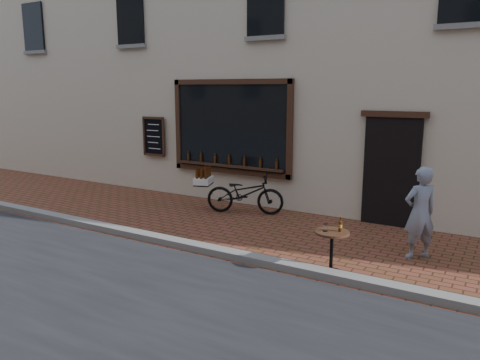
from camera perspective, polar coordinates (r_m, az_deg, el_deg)
The scene contains 6 objects.
ground at distance 7.77m, azimuth -2.77°, elevation -9.68°, with size 90.00×90.00×0.00m, color brown.
kerb at distance 7.91m, azimuth -1.96°, elevation -8.83°, with size 90.00×0.25×0.12m, color slate.
shop_building at distance 13.36m, azimuth 13.76°, elevation 20.47°, with size 28.00×6.20×10.00m.
cargo_bicycle at distance 10.43m, azimuth 0.43°, elevation -1.58°, with size 2.07×1.19×0.98m.
bistro_table at distance 7.19m, azimuth 11.14°, elevation -7.59°, with size 0.52×0.52×0.89m.
pedestrian at distance 8.17m, azimuth 21.07°, elevation -3.75°, with size 0.56×0.37×1.53m, color gray.
Camera 1 is at (4.06, -6.03, 2.75)m, focal length 35.00 mm.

